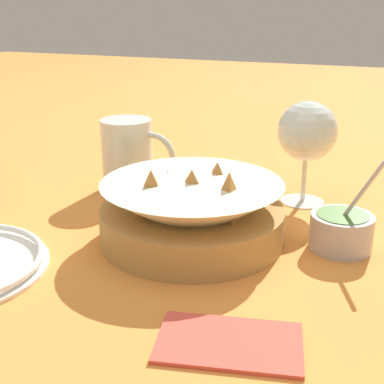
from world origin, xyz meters
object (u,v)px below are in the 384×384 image
at_px(food_basket, 192,213).
at_px(beer_mug, 129,158).
at_px(wine_glass, 307,134).
at_px(sauce_cup, 341,230).

height_order(food_basket, beer_mug, beer_mug).
bearing_deg(wine_glass, beer_mug, -169.97).
relative_size(food_basket, wine_glass, 1.51).
height_order(food_basket, wine_glass, wine_glass).
bearing_deg(food_basket, wine_glass, 61.28).
xyz_separation_m(wine_glass, beer_mug, (-0.26, -0.05, -0.05)).
relative_size(sauce_cup, wine_glass, 0.76).
relative_size(sauce_cup, beer_mug, 0.94).
bearing_deg(wine_glass, food_basket, -118.72).
height_order(wine_glass, beer_mug, wine_glass).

